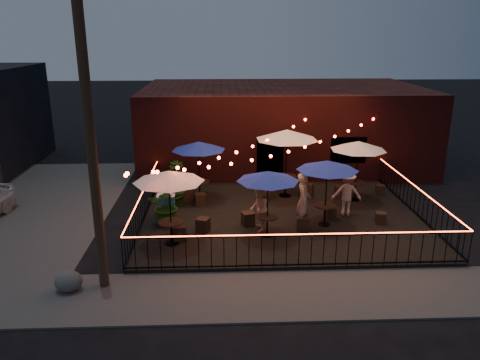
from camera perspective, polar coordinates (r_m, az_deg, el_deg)
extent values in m
plane|color=black|center=(15.66, 5.91, -7.54)|extent=(110.00, 110.00, 0.00)
cube|color=black|center=(17.44, 4.99, -4.54)|extent=(10.00, 8.00, 0.15)
cube|color=#454340|center=(12.82, 8.02, -13.58)|extent=(18.00, 2.50, 0.05)
cube|color=#3B1110|center=(24.67, 5.08, 6.70)|extent=(14.00, 8.00, 4.00)
cube|color=black|center=(21.00, 3.65, 2.29)|extent=(1.20, 0.24, 2.20)
cube|color=black|center=(21.52, 13.00, 3.62)|extent=(1.60, 0.24, 1.20)
cylinder|color=#332515|center=(12.14, -17.72, 4.28)|extent=(0.26, 0.26, 8.00)
cube|color=black|center=(13.79, 7.13, -10.19)|extent=(10.00, 0.04, 0.04)
cube|color=black|center=(13.39, 7.28, -6.70)|extent=(10.00, 0.04, 0.04)
cube|color=#F9491E|center=(13.37, 7.28, -6.58)|extent=(10.00, 0.03, 0.02)
cube|color=black|center=(17.47, -11.53, -4.26)|extent=(0.04, 8.00, 0.04)
cube|color=black|center=(17.15, -11.72, -1.41)|extent=(0.04, 8.00, 0.04)
cube|color=#F9491E|center=(17.15, -11.72, -1.31)|extent=(0.03, 8.00, 0.02)
cube|color=black|center=(18.69, 20.42, -3.58)|extent=(0.04, 8.00, 0.04)
cube|color=black|center=(18.39, 20.72, -0.91)|extent=(0.04, 8.00, 0.04)
cube|color=#F9491E|center=(18.39, 20.73, -0.82)|extent=(0.03, 8.00, 0.02)
cylinder|color=black|center=(15.28, -8.30, -7.62)|extent=(0.44, 0.44, 0.03)
cylinder|color=black|center=(15.13, -8.36, -6.40)|extent=(0.06, 0.06, 0.72)
cylinder|color=black|center=(14.98, -8.43, -5.10)|extent=(0.80, 0.80, 0.04)
cylinder|color=black|center=(14.81, -8.51, -3.45)|extent=(0.04, 0.04, 2.41)
cone|color=silver|center=(14.47, -8.69, 0.46)|extent=(2.45, 2.45, 0.35)
cylinder|color=black|center=(19.15, -4.90, -2.20)|extent=(0.43, 0.43, 0.03)
cylinder|color=black|center=(19.04, -4.92, -1.22)|extent=(0.06, 0.06, 0.70)
cylinder|color=black|center=(18.92, -4.95, -0.18)|extent=(0.78, 0.78, 0.04)
cylinder|color=black|center=(18.79, -4.99, 1.13)|extent=(0.04, 0.04, 2.35)
cone|color=navy|center=(18.53, -5.07, 4.17)|extent=(2.61, 2.61, 0.34)
cylinder|color=black|center=(15.69, 3.31, -6.76)|extent=(0.41, 0.41, 0.03)
cylinder|color=black|center=(15.56, 3.33, -5.65)|extent=(0.06, 0.06, 0.67)
cylinder|color=black|center=(15.43, 3.35, -4.48)|extent=(0.74, 0.74, 0.04)
cylinder|color=black|center=(15.27, 3.38, -3.00)|extent=(0.04, 0.04, 2.22)
cone|color=navy|center=(14.96, 3.45, 0.49)|extent=(2.07, 2.07, 0.32)
cylinder|color=black|center=(19.46, 5.52, -1.88)|extent=(0.51, 0.51, 0.03)
cylinder|color=black|center=(19.33, 5.55, -0.74)|extent=(0.07, 0.07, 0.83)
cylinder|color=black|center=(19.20, 5.59, 0.46)|extent=(0.92, 0.92, 0.05)
cylinder|color=black|center=(19.05, 5.64, 1.99)|extent=(0.05, 0.05, 2.76)
cone|color=silver|center=(18.77, 5.75, 5.54)|extent=(3.26, 3.26, 0.40)
cylinder|color=black|center=(16.79, 10.22, -5.34)|extent=(0.42, 0.42, 0.03)
cylinder|color=black|center=(16.66, 10.28, -4.25)|extent=(0.06, 0.06, 0.70)
cylinder|color=black|center=(16.54, 10.35, -3.10)|extent=(0.77, 0.77, 0.04)
cylinder|color=black|center=(16.39, 10.43, -1.65)|extent=(0.04, 0.04, 2.32)
cone|color=navy|center=(16.09, 10.63, 1.77)|extent=(2.45, 2.45, 0.34)
cylinder|color=black|center=(19.48, 13.76, -2.31)|extent=(0.44, 0.44, 0.03)
cylinder|color=black|center=(19.37, 13.84, -1.32)|extent=(0.06, 0.06, 0.72)
cylinder|color=black|center=(19.25, 13.92, -0.28)|extent=(0.80, 0.80, 0.04)
cylinder|color=black|center=(19.12, 14.02, 1.03)|extent=(0.04, 0.04, 2.40)
cone|color=silver|center=(18.86, 14.25, 4.09)|extent=(2.76, 2.76, 0.35)
cube|color=black|center=(15.41, -7.45, -6.43)|extent=(0.51, 0.51, 0.48)
cube|color=black|center=(15.96, -4.53, -5.47)|extent=(0.52, 0.52, 0.48)
cube|color=black|center=(18.89, -6.51, -1.77)|extent=(0.55, 0.55, 0.50)
cube|color=black|center=(18.36, -4.86, -2.35)|extent=(0.44, 0.44, 0.47)
cube|color=black|center=(16.41, 0.98, -4.75)|extent=(0.50, 0.50, 0.48)
cube|color=black|center=(16.18, 7.67, -5.24)|extent=(0.47, 0.47, 0.48)
cube|color=black|center=(18.97, 3.11, -1.76)|extent=(0.37, 0.37, 0.40)
cube|color=black|center=(19.57, 8.26, -1.15)|extent=(0.55, 0.55, 0.50)
cube|color=black|center=(17.30, 10.92, -3.97)|extent=(0.41, 0.41, 0.43)
cube|color=black|center=(17.30, 16.79, -4.45)|extent=(0.41, 0.41, 0.41)
cube|color=black|center=(19.70, 12.06, -1.33)|extent=(0.41, 0.41, 0.45)
cube|color=black|center=(20.35, 16.70, -1.14)|extent=(0.40, 0.40, 0.40)
imported|color=beige|center=(16.13, 7.76, -2.49)|extent=(0.61, 0.80, 1.97)
imported|color=tan|center=(15.78, 2.32, -3.53)|extent=(0.63, 0.79, 1.58)
imported|color=tan|center=(17.59, 12.87, -1.54)|extent=(1.14, 0.72, 1.69)
imported|color=#0E3F10|center=(16.53, -8.85, -3.09)|extent=(1.27, 1.10, 1.40)
imported|color=#1B3912|center=(18.21, -7.45, -1.02)|extent=(0.90, 0.79, 1.42)
imported|color=#133410|center=(20.20, -7.73, 0.55)|extent=(0.91, 0.91, 1.23)
cube|color=blue|center=(17.25, -8.98, -3.23)|extent=(0.62, 0.44, 0.82)
cube|color=silver|center=(17.10, -9.05, -1.88)|extent=(0.66, 0.48, 0.05)
ellipsoid|color=#43433E|center=(13.47, -20.18, -11.51)|extent=(0.92, 0.83, 0.63)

